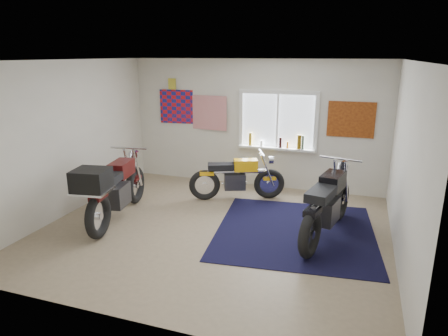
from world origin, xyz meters
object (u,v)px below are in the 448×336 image
(black_chrome_bike, at_px, (327,206))
(maroon_tourer, at_px, (113,189))
(navy_rug, at_px, (295,231))
(yellow_triumph, at_px, (237,179))

(black_chrome_bike, relative_size, maroon_tourer, 0.98)
(navy_rug, height_order, yellow_triumph, yellow_triumph)
(navy_rug, height_order, black_chrome_bike, black_chrome_bike)
(black_chrome_bike, height_order, maroon_tourer, black_chrome_bike)
(navy_rug, relative_size, yellow_triumph, 1.45)
(navy_rug, xyz_separation_m, maroon_tourer, (-2.99, -0.61, 0.60))
(yellow_triumph, height_order, black_chrome_bike, black_chrome_bike)
(black_chrome_bike, bearing_deg, navy_rug, 100.52)
(yellow_triumph, height_order, maroon_tourer, maroon_tourer)
(navy_rug, relative_size, black_chrome_bike, 1.16)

